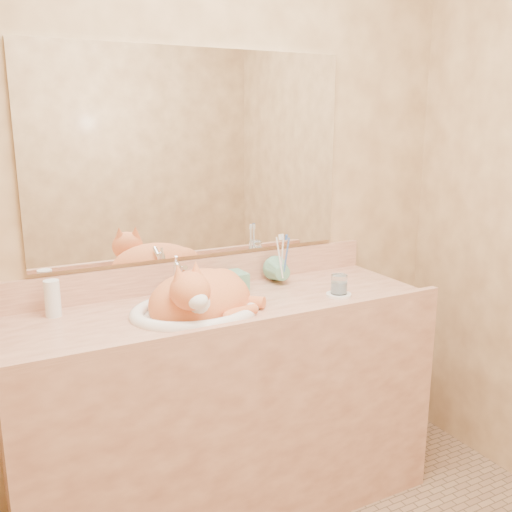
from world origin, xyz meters
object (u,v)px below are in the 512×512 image
sink_basin (195,293)px  soap_dispenser (242,273)px  vanity_counter (226,409)px  toothbrush_cup (283,275)px  water_glass (339,284)px  cat (201,295)px

sink_basin → soap_dispenser: (0.25, 0.13, 0.01)m
vanity_counter → soap_dispenser: size_ratio=9.81×
sink_basin → soap_dispenser: soap_dispenser is taller
toothbrush_cup → water_glass: (0.13, -0.22, -0.00)m
soap_dispenser → water_glass: (0.32, -0.21, -0.03)m
vanity_counter → water_glass: bearing=-12.8°
cat → water_glass: size_ratio=5.34×
soap_dispenser → vanity_counter: bearing=-139.4°
sink_basin → toothbrush_cup: 0.46m
cat → soap_dispenser: size_ratio=2.46×
vanity_counter → cat: cat is taller
toothbrush_cup → water_glass: bearing=-59.5°
sink_basin → toothbrush_cup: bearing=28.7°
vanity_counter → sink_basin: (-0.12, -0.02, 0.50)m
sink_basin → water_glass: sink_basin is taller
vanity_counter → water_glass: size_ratio=21.31×
vanity_counter → cat: bearing=-165.8°
sink_basin → water_glass: bearing=3.7°
vanity_counter → soap_dispenser: 0.54m
soap_dispenser → sink_basin: bearing=-152.8°
vanity_counter → toothbrush_cup: bearing=19.8°
vanity_counter → toothbrush_cup: 0.58m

